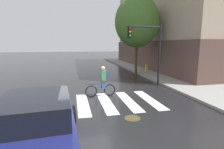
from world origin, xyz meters
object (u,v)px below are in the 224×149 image
cyclist (103,81)px  street_tree_near (137,22)px  sedan_near (38,124)px  manhole_cover (132,118)px  traffic_light_near (148,44)px  fire_hydrant (146,68)px

cyclist → street_tree_near: 8.72m
sedan_near → street_tree_near: (6.87, 11.18, 4.05)m
cyclist → manhole_cover: bearing=-78.7°
cyclist → street_tree_near: bearing=56.1°
traffic_light_near → street_tree_near: size_ratio=0.58×
sedan_near → fire_hydrant: bearing=55.0°
sedan_near → street_tree_near: 13.73m
fire_hydrant → street_tree_near: 4.54m
traffic_light_near → cyclist: bearing=-153.4°
manhole_cover → cyclist: size_ratio=0.37×
sedan_near → traffic_light_near: traffic_light_near is taller
manhole_cover → cyclist: bearing=101.3°
street_tree_near → sedan_near: bearing=-121.6°
sedan_near → traffic_light_near: size_ratio=1.12×
sedan_near → traffic_light_near: (5.96, 6.46, 2.04)m
traffic_light_near → fire_hydrant: (2.16, 5.11, -2.33)m
sedan_near → fire_hydrant: 14.14m
manhole_cover → sedan_near: sedan_near is taller
sedan_near → street_tree_near: bearing=58.4°
traffic_light_near → street_tree_near: 5.21m
manhole_cover → fire_hydrant: 11.17m
traffic_light_near → fire_hydrant: traffic_light_near is taller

